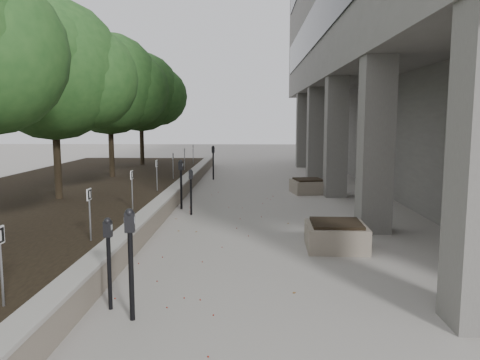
# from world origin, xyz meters

# --- Properties ---
(retaining_wall) EXTENTS (0.39, 26.00, 0.50)m
(retaining_wall) POSITION_xyz_m (-1.82, 9.00, 0.25)
(retaining_wall) COLOR gray
(retaining_wall) RESTS_ON ground
(planting_bed) EXTENTS (7.00, 26.00, 0.40)m
(planting_bed) POSITION_xyz_m (-5.50, 9.00, 0.20)
(planting_bed) COLOR black
(planting_bed) RESTS_ON ground
(crabapple_tree_3) EXTENTS (4.60, 4.00, 5.44)m
(crabapple_tree_3) POSITION_xyz_m (-4.80, 8.00, 3.12)
(crabapple_tree_3) COLOR #214C1D
(crabapple_tree_3) RESTS_ON planting_bed
(crabapple_tree_4) EXTENTS (4.60, 4.00, 5.44)m
(crabapple_tree_4) POSITION_xyz_m (-4.80, 13.00, 3.12)
(crabapple_tree_4) COLOR #214C1D
(crabapple_tree_4) RESTS_ON planting_bed
(crabapple_tree_5) EXTENTS (4.60, 4.00, 5.44)m
(crabapple_tree_5) POSITION_xyz_m (-4.80, 18.00, 3.12)
(crabapple_tree_5) COLOR #214C1D
(crabapple_tree_5) RESTS_ON planting_bed
(parking_sign_2) EXTENTS (0.04, 0.22, 0.96)m
(parking_sign_2) POSITION_xyz_m (-2.35, 0.50, 0.88)
(parking_sign_2) COLOR black
(parking_sign_2) RESTS_ON planting_bed
(parking_sign_3) EXTENTS (0.04, 0.22, 0.96)m
(parking_sign_3) POSITION_xyz_m (-2.35, 3.50, 0.88)
(parking_sign_3) COLOR black
(parking_sign_3) RESTS_ON planting_bed
(parking_sign_4) EXTENTS (0.04, 0.22, 0.96)m
(parking_sign_4) POSITION_xyz_m (-2.35, 6.50, 0.88)
(parking_sign_4) COLOR black
(parking_sign_4) RESTS_ON planting_bed
(parking_sign_5) EXTENTS (0.04, 0.22, 0.96)m
(parking_sign_5) POSITION_xyz_m (-2.35, 9.50, 0.88)
(parking_sign_5) COLOR black
(parking_sign_5) RESTS_ON planting_bed
(parking_sign_6) EXTENTS (0.04, 0.22, 0.96)m
(parking_sign_6) POSITION_xyz_m (-2.35, 12.50, 0.88)
(parking_sign_6) COLOR black
(parking_sign_6) RESTS_ON planting_bed
(parking_sign_7) EXTENTS (0.04, 0.22, 0.96)m
(parking_sign_7) POSITION_xyz_m (-2.35, 15.50, 0.88)
(parking_sign_7) COLOR black
(parking_sign_7) RESTS_ON planting_bed
(parking_sign_8) EXTENTS (0.04, 0.22, 0.96)m
(parking_sign_8) POSITION_xyz_m (-2.35, 18.50, 0.88)
(parking_sign_8) COLOR black
(parking_sign_8) RESTS_ON planting_bed
(parking_meter_1) EXTENTS (0.16, 0.12, 1.47)m
(parking_meter_1) POSITION_xyz_m (-0.97, 1.05, 0.74)
(parking_meter_1) COLOR black
(parking_meter_1) RESTS_ON ground
(parking_meter_2) EXTENTS (0.13, 0.10, 1.28)m
(parking_meter_2) POSITION_xyz_m (-1.36, 1.38, 0.64)
(parking_meter_2) COLOR black
(parking_meter_2) RESTS_ON ground
(parking_meter_3) EXTENTS (0.17, 0.14, 1.44)m
(parking_meter_3) POSITION_xyz_m (-1.47, 8.61, 0.72)
(parking_meter_3) COLOR black
(parking_meter_3) RESTS_ON ground
(parking_meter_4) EXTENTS (0.15, 0.12, 1.26)m
(parking_meter_4) POSITION_xyz_m (-1.07, 7.78, 0.63)
(parking_meter_4) COLOR black
(parking_meter_4) RESTS_ON ground
(parking_meter_5) EXTENTS (0.15, 0.11, 1.48)m
(parking_meter_5) POSITION_xyz_m (-1.08, 15.33, 0.74)
(parking_meter_5) COLOR black
(parking_meter_5) RESTS_ON ground
(planter_front) EXTENTS (1.23, 1.23, 0.55)m
(planter_front) POSITION_xyz_m (2.28, 4.50, 0.27)
(planter_front) COLOR gray
(planter_front) RESTS_ON ground
(planter_back) EXTENTS (1.29, 1.29, 0.52)m
(planter_back) POSITION_xyz_m (2.59, 11.65, 0.26)
(planter_back) COLOR gray
(planter_back) RESTS_ON ground
(berry_scatter) EXTENTS (3.30, 14.10, 0.02)m
(berry_scatter) POSITION_xyz_m (-0.10, 5.00, 0.01)
(berry_scatter) COLOR maroon
(berry_scatter) RESTS_ON ground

